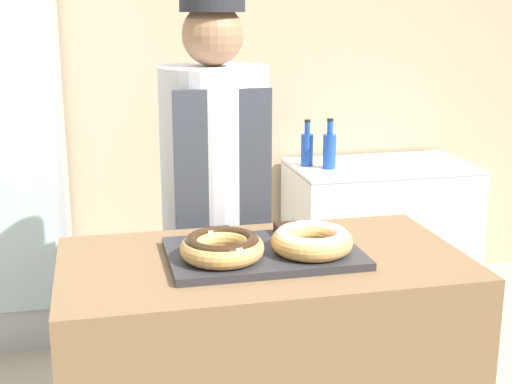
% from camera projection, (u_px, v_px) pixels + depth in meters
% --- Properties ---
extents(wall_back, '(8.00, 0.06, 2.70)m').
position_uv_depth(wall_back, '(176.00, 68.00, 4.08)').
color(wall_back, tan).
rests_on(wall_back, ground_plane).
extents(serving_tray, '(0.58, 0.38, 0.02)m').
position_uv_depth(serving_tray, '(263.00, 253.00, 2.17)').
color(serving_tray, '#2D2D33').
rests_on(serving_tray, display_counter).
extents(donut_chocolate_glaze, '(0.25, 0.25, 0.07)m').
position_uv_depth(donut_chocolate_glaze, '(222.00, 246.00, 2.08)').
color(donut_chocolate_glaze, tan).
rests_on(donut_chocolate_glaze, serving_tray).
extents(donut_light_glaze, '(0.25, 0.25, 0.07)m').
position_uv_depth(donut_light_glaze, '(312.00, 240.00, 2.14)').
color(donut_light_glaze, tan).
rests_on(donut_light_glaze, serving_tray).
extents(brownie_back_left, '(0.08, 0.08, 0.03)m').
position_uv_depth(brownie_back_left, '(219.00, 234.00, 2.26)').
color(brownie_back_left, black).
rests_on(brownie_back_left, serving_tray).
extents(brownie_back_right, '(0.08, 0.08, 0.03)m').
position_uv_depth(brownie_back_right, '(288.00, 229.00, 2.31)').
color(brownie_back_right, black).
rests_on(brownie_back_right, serving_tray).
extents(baker_person, '(0.41, 0.41, 1.75)m').
position_uv_depth(baker_person, '(216.00, 213.00, 2.77)').
color(baker_person, '#4C4C51').
rests_on(baker_person, ground_plane).
extents(chest_freezer, '(1.04, 0.62, 0.81)m').
position_uv_depth(chest_freezer, '(378.00, 230.00, 4.22)').
color(chest_freezer, white).
rests_on(chest_freezer, ground_plane).
extents(bottle_blue, '(0.07, 0.07, 0.27)m').
position_uv_depth(bottle_blue, '(307.00, 148.00, 4.06)').
color(bottle_blue, '#1E4CB2').
rests_on(bottle_blue, chest_freezer).
extents(bottle_blue_b, '(0.07, 0.07, 0.28)m').
position_uv_depth(bottle_blue_b, '(330.00, 149.00, 3.99)').
color(bottle_blue_b, '#1E4CB2').
rests_on(bottle_blue_b, chest_freezer).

